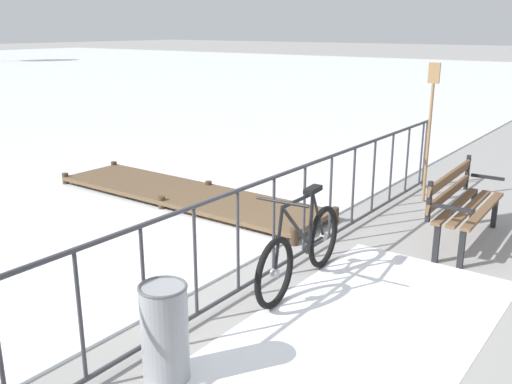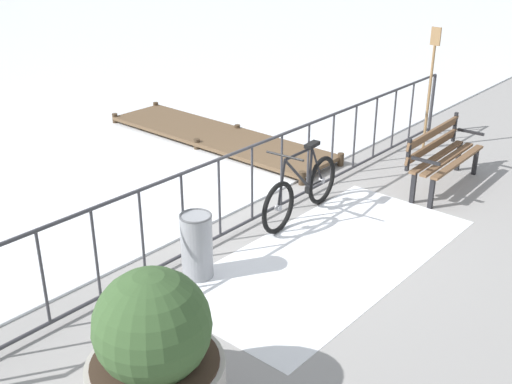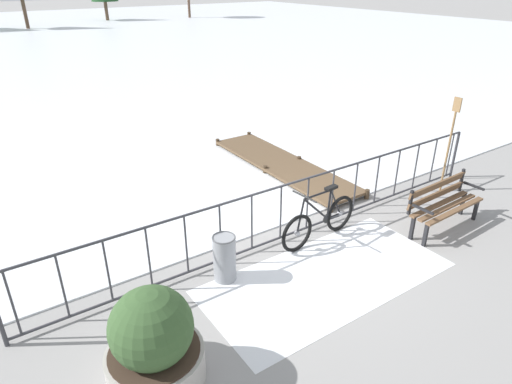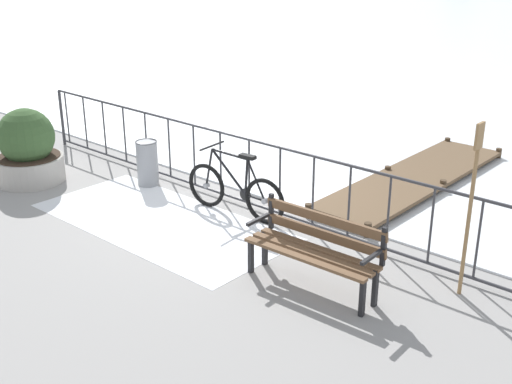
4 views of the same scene
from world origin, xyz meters
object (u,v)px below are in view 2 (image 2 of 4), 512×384
Objects in this scene: planter_with_shrub at (154,350)px; oar_upright at (431,81)px; park_bench at (442,153)px; bicycle_near_railing at (301,190)px; trash_bin at (197,245)px.

planter_with_shrub is 0.61× the size of oar_upright.
planter_with_shrub is (-5.54, -0.31, 0.02)m from park_bench.
oar_upright reaches higher than bicycle_near_railing.
park_bench is 1.33× the size of planter_with_shrub.
park_bench reaches higher than trash_bin.
bicycle_near_railing is 2.33× the size of trash_bin.
bicycle_near_railing is 1.41× the size of planter_with_shrub.
oar_upright is at bearing 0.63° from trash_bin.
trash_bin is 0.37× the size of oar_upright.
trash_bin is (-3.97, 0.86, -0.14)m from park_bench.
park_bench is 2.21× the size of trash_bin.
planter_with_shrub is 1.96m from trash_bin.
oar_upright is (5.30, 0.06, 0.76)m from trash_bin.
trash_bin is at bearing -178.96° from bicycle_near_railing.
bicycle_near_railing is 3.66m from planter_with_shrub.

